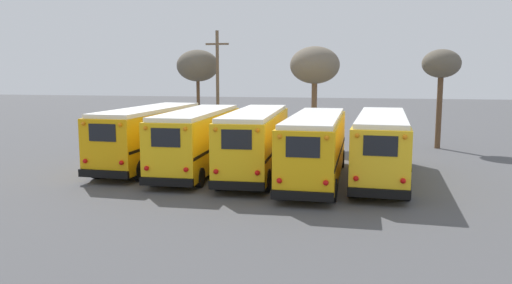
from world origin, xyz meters
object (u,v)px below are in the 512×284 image
(school_bus_1, at_px, (198,139))
(school_bus_3, at_px, (315,145))
(school_bus_0, at_px, (150,134))
(utility_pole, at_px, (218,84))
(bare_tree_1, at_px, (315,66))
(bare_tree_0, at_px, (198,66))
(bare_tree_2, at_px, (441,66))
(school_bus_2, at_px, (255,140))
(school_bus_4, at_px, (381,144))

(school_bus_1, xyz_separation_m, school_bus_3, (6.30, -1.05, -0.02))
(school_bus_1, relative_size, school_bus_3, 0.95)
(school_bus_0, bearing_deg, utility_pole, 85.94)
(bare_tree_1, bearing_deg, school_bus_0, -130.07)
(bare_tree_0, distance_m, bare_tree_2, 18.14)
(school_bus_1, bearing_deg, bare_tree_1, 64.56)
(bare_tree_1, bearing_deg, school_bus_2, -100.33)
(bare_tree_2, bearing_deg, school_bus_0, -148.51)
(school_bus_2, relative_size, bare_tree_2, 1.48)
(school_bus_2, height_order, bare_tree_1, bare_tree_1)
(bare_tree_0, xyz_separation_m, bare_tree_1, (9.46, -2.30, -0.05))
(school_bus_1, relative_size, bare_tree_0, 1.42)
(bare_tree_2, bearing_deg, school_bus_4, -110.93)
(school_bus_2, xyz_separation_m, bare_tree_2, (10.61, 11.50, 3.89))
(school_bus_3, bearing_deg, school_bus_4, 19.13)
(school_bus_1, xyz_separation_m, bare_tree_2, (13.75, 11.32, 3.92))
(school_bus_4, height_order, utility_pole, utility_pole)
(bare_tree_0, bearing_deg, school_bus_1, -71.89)
(bare_tree_0, bearing_deg, utility_pole, -29.63)
(school_bus_3, xyz_separation_m, bare_tree_1, (-1.14, 11.89, 3.95))
(school_bus_0, bearing_deg, bare_tree_2, 31.49)
(utility_pole, xyz_separation_m, bare_tree_2, (16.12, -0.72, 1.28))
(school_bus_2, distance_m, bare_tree_2, 16.12)
(school_bus_2, relative_size, school_bus_4, 0.93)
(school_bus_0, distance_m, bare_tree_2, 20.20)
(school_bus_1, height_order, school_bus_2, school_bus_2)
(school_bus_3, height_order, bare_tree_2, bare_tree_2)
(school_bus_2, xyz_separation_m, utility_pole, (-5.51, 12.23, 2.60))
(bare_tree_2, bearing_deg, bare_tree_0, 174.23)
(school_bus_4, bearing_deg, school_bus_2, -177.94)
(school_bus_3, relative_size, school_bus_4, 0.96)
(school_bus_0, bearing_deg, bare_tree_1, 49.93)
(school_bus_2, height_order, utility_pole, utility_pole)
(school_bus_4, bearing_deg, bare_tree_2, 69.07)
(school_bus_2, height_order, school_bus_3, school_bus_2)
(school_bus_3, bearing_deg, bare_tree_0, 126.74)
(school_bus_0, xyz_separation_m, school_bus_1, (3.15, -0.97, -0.04))
(school_bus_0, xyz_separation_m, bare_tree_1, (8.31, 9.88, 3.89))
(bare_tree_0, xyz_separation_m, bare_tree_2, (18.05, -1.83, -0.06))
(school_bus_0, bearing_deg, school_bus_3, -12.04)
(school_bus_2, distance_m, school_bus_4, 6.30)
(utility_pole, height_order, bare_tree_0, utility_pole)
(school_bus_2, xyz_separation_m, school_bus_3, (3.15, -0.87, -0.05))
(school_bus_0, height_order, bare_tree_1, bare_tree_1)
(bare_tree_2, bearing_deg, bare_tree_1, -176.84)
(school_bus_0, distance_m, bare_tree_0, 12.85)
(school_bus_2, height_order, bare_tree_0, bare_tree_0)
(school_bus_1, relative_size, school_bus_4, 0.92)
(school_bus_3, xyz_separation_m, school_bus_4, (3.15, 1.09, 0.01))
(utility_pole, distance_m, bare_tree_1, 7.72)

